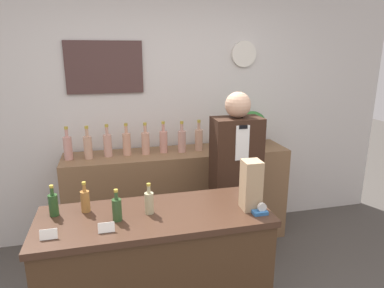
{
  "coord_description": "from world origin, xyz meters",
  "views": [
    {
      "loc": [
        -0.53,
        -1.48,
        1.93
      ],
      "look_at": [
        0.1,
        1.07,
        1.21
      ],
      "focal_mm": 32.0,
      "sensor_mm": 36.0,
      "label": 1
    }
  ],
  "objects_px": {
    "paper_bag": "(251,185)",
    "tape_dispenser": "(261,211)",
    "shopkeeper": "(235,185)",
    "potted_plant": "(252,127)"
  },
  "relations": [
    {
      "from": "tape_dispenser",
      "to": "paper_bag",
      "type": "bearing_deg",
      "value": 109.55
    },
    {
      "from": "shopkeeper",
      "to": "tape_dispenser",
      "type": "xyz_separation_m",
      "value": [
        -0.16,
        -0.84,
        0.18
      ]
    },
    {
      "from": "potted_plant",
      "to": "tape_dispenser",
      "type": "distance_m",
      "value": 1.56
    },
    {
      "from": "tape_dispenser",
      "to": "potted_plant",
      "type": "bearing_deg",
      "value": 68.59
    },
    {
      "from": "potted_plant",
      "to": "paper_bag",
      "type": "height_order",
      "value": "potted_plant"
    },
    {
      "from": "paper_bag",
      "to": "potted_plant",
      "type": "bearing_deg",
      "value": 66.23
    },
    {
      "from": "shopkeeper",
      "to": "potted_plant",
      "type": "relative_size",
      "value": 4.38
    },
    {
      "from": "tape_dispenser",
      "to": "shopkeeper",
      "type": "bearing_deg",
      "value": 79.19
    },
    {
      "from": "paper_bag",
      "to": "tape_dispenser",
      "type": "height_order",
      "value": "paper_bag"
    },
    {
      "from": "shopkeeper",
      "to": "potted_plant",
      "type": "height_order",
      "value": "shopkeeper"
    }
  ]
}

